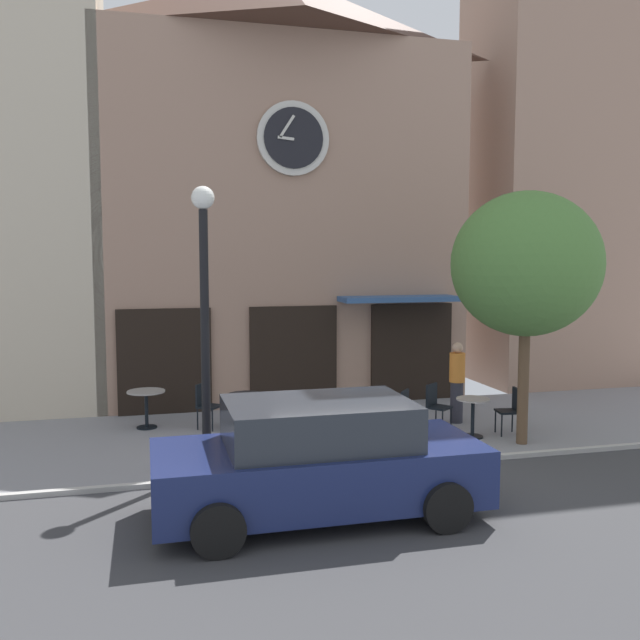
{
  "coord_description": "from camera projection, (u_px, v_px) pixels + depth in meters",
  "views": [
    {
      "loc": [
        -3.25,
        -10.15,
        3.44
      ],
      "look_at": [
        -0.02,
        2.45,
        2.21
      ],
      "focal_mm": 38.26,
      "sensor_mm": 36.0,
      "label": 1
    }
  ],
  "objects": [
    {
      "name": "cafe_table_center_right",
      "position": [
        146.0,
        401.0,
        13.58
      ],
      "size": [
        0.75,
        0.75,
        0.76
      ],
      "color": "black",
      "rests_on": "ground_plane"
    },
    {
      "name": "ground_plane",
      "position": [
        368.0,
        481.0,
        10.49
      ],
      "size": [
        26.42,
        10.71,
        0.13
      ],
      "color": "gray"
    },
    {
      "name": "parked_car_navy",
      "position": [
        319.0,
        460.0,
        8.96
      ],
      "size": [
        4.31,
        2.03,
        1.55
      ],
      "color": "navy",
      "rests_on": "ground_plane"
    },
    {
      "name": "cafe_chair_facing_wall",
      "position": [
        206.0,
        402.0,
        13.56
      ],
      "size": [
        0.56,
        0.56,
        0.9
      ],
      "color": "black",
      "rests_on": "ground_plane"
    },
    {
      "name": "cafe_table_rightmost",
      "position": [
        473.0,
        411.0,
        12.89
      ],
      "size": [
        0.63,
        0.63,
        0.75
      ],
      "color": "black",
      "rests_on": "ground_plane"
    },
    {
      "name": "cafe_table_leftmost",
      "position": [
        246.0,
        405.0,
        13.31
      ],
      "size": [
        0.71,
        0.71,
        0.75
      ],
      "color": "black",
      "rests_on": "ground_plane"
    },
    {
      "name": "cafe_table_center",
      "position": [
        361.0,
        405.0,
        13.29
      ],
      "size": [
        0.78,
        0.78,
        0.72
      ],
      "color": "black",
      "rests_on": "ground_plane"
    },
    {
      "name": "cafe_chair_outer",
      "position": [
        400.0,
        409.0,
        12.97
      ],
      "size": [
        0.56,
        0.56,
        0.9
      ],
      "color": "black",
      "rests_on": "ground_plane"
    },
    {
      "name": "cafe_chair_right_end",
      "position": [
        512.0,
        407.0,
        13.11
      ],
      "size": [
        0.46,
        0.46,
        0.9
      ],
      "color": "black",
      "rests_on": "ground_plane"
    },
    {
      "name": "neighbor_building_right",
      "position": [
        575.0,
        91.0,
        18.43
      ],
      "size": [
        5.38,
        3.15,
        15.75
      ],
      "color": "#9E7A66",
      "rests_on": "ground_plane"
    },
    {
      "name": "pedestrian_orange",
      "position": [
        457.0,
        381.0,
        14.01
      ],
      "size": [
        0.39,
        0.39,
        1.67
      ],
      "color": "#2D2D38",
      "rests_on": "ground_plane"
    },
    {
      "name": "street_tree",
      "position": [
        527.0,
        265.0,
        12.21
      ],
      "size": [
        2.74,
        2.47,
        4.59
      ],
      "color": "brown",
      "rests_on": "ground_plane"
    },
    {
      "name": "cafe_chair_near_tree",
      "position": [
        436.0,
        403.0,
        13.5
      ],
      "size": [
        0.56,
        0.56,
        0.9
      ],
      "color": "black",
      "rests_on": "ground_plane"
    },
    {
      "name": "street_lamp",
      "position": [
        205.0,
        329.0,
        10.7
      ],
      "size": [
        0.36,
        0.36,
        4.51
      ],
      "color": "black",
      "rests_on": "ground_plane"
    },
    {
      "name": "cafe_chair_mid_row",
      "position": [
        329.0,
        412.0,
        12.71
      ],
      "size": [
        0.55,
        0.55,
        0.9
      ],
      "color": "black",
      "rests_on": "ground_plane"
    },
    {
      "name": "clock_building",
      "position": [
        281.0,
        183.0,
        16.42
      ],
      "size": [
        8.59,
        3.98,
        10.05
      ],
      "color": "#9E7A66",
      "rests_on": "ground_plane"
    }
  ]
}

